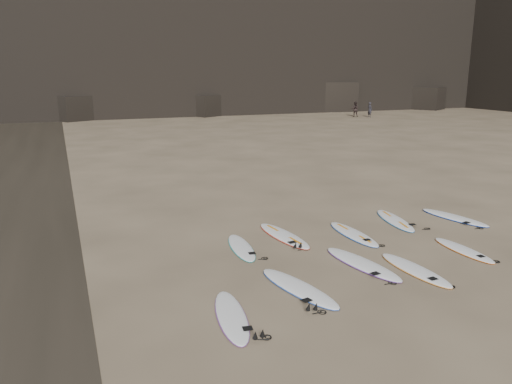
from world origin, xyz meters
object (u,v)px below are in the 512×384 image
surfboard_8 (395,220)px  person_b (355,109)px  surfboard_3 (415,269)px  surfboard_5 (241,247)px  surfboard_9 (454,217)px  person_a (370,110)px  surfboard_1 (299,287)px  surfboard_0 (231,316)px  surfboard_7 (353,234)px  surfboard_2 (362,263)px  surfboard_4 (463,250)px  surfboard_6 (284,235)px

surfboard_8 → person_b: bearing=71.7°
surfboard_3 → surfboard_5: (-3.57, 3.19, -0.00)m
surfboard_9 → person_a: size_ratio=1.61×
surfboard_8 → person_b: (20.34, 34.58, 0.77)m
surfboard_1 → surfboard_5: (-0.31, 3.09, -0.01)m
surfboard_0 → surfboard_7: surfboard_7 is taller
surfboard_2 → surfboard_3: bearing=-47.5°
surfboard_0 → surfboard_1: surfboard_1 is taller
surfboard_8 → person_b: size_ratio=1.60×
surfboard_2 → surfboard_9: 5.89m
surfboard_5 → person_b: size_ratio=1.44×
surfboard_0 → surfboard_4: 7.51m
person_b → surfboard_8: bearing=92.3°
surfboard_2 → surfboard_3: 1.33m
surfboard_6 → surfboard_8: surfboard_6 is taller
person_b → surfboard_6: bearing=87.5°
surfboard_4 → surfboard_7: size_ratio=0.86×
surfboard_4 → surfboard_3: bearing=-162.5°
surfboard_1 → surfboard_8: surfboard_1 is taller
surfboard_9 → person_b: (18.22, 35.06, 0.77)m
surfboard_7 → surfboard_8: bearing=20.0°
surfboard_5 → person_b: 43.80m
surfboard_5 → surfboard_7: 3.66m
surfboard_1 → person_b: person_b is taller
surfboard_2 → surfboard_8: bearing=33.4°
surfboard_4 → surfboard_5: surfboard_5 is taller
surfboard_4 → surfboard_9: 3.35m
surfboard_4 → surfboard_8: 3.10m
surfboard_1 → person_a: bearing=41.1°
surfboard_3 → person_a: (23.68, 37.18, 0.77)m
surfboard_0 → person_b: bearing=63.8°
surfboard_9 → person_b: person_b is taller
surfboard_2 → surfboard_3: (1.04, -0.83, -0.00)m
surfboard_4 → surfboard_7: 3.19m
surfboard_0 → surfboard_9: size_ratio=0.92×
surfboard_1 → surfboard_7: size_ratio=1.04×
surfboard_4 → person_b: person_b is taller
surfboard_0 → person_a: size_ratio=1.49×
surfboard_8 → person_b: 40.13m
surfboard_2 → surfboard_4: surfboard_2 is taller
surfboard_6 → surfboard_8: 4.19m
surfboard_2 → person_a: person_a is taller
surfboard_7 → surfboard_9: bearing=4.2°
surfboard_5 → surfboard_9: bearing=7.4°
surfboard_1 → surfboard_3: bearing=-14.7°
surfboard_0 → surfboard_6: bearing=62.9°
surfboard_3 → surfboard_8: bearing=57.1°
surfboard_2 → person_a: size_ratio=1.70×
surfboard_1 → surfboard_8: (5.45, 3.67, -0.00)m
surfboard_8 → person_a: 39.73m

